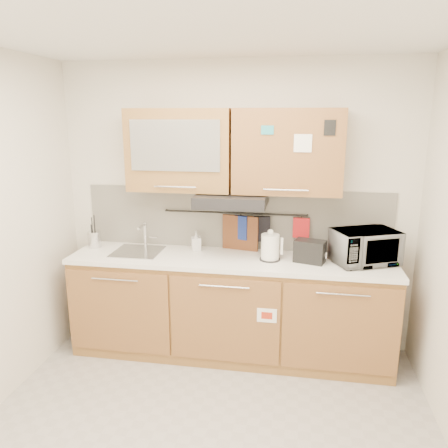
% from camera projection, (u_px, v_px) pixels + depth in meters
% --- Properties ---
extents(floor, '(3.20, 3.20, 0.00)m').
position_uv_depth(floor, '(202.00, 446.00, 2.88)').
color(floor, '#9E9993').
rests_on(floor, ground).
extents(ceiling, '(3.20, 3.20, 0.00)m').
position_uv_depth(ceiling, '(196.00, 20.00, 2.25)').
color(ceiling, white).
rests_on(ceiling, wall_back).
extents(wall_back, '(3.20, 0.00, 3.20)m').
position_uv_depth(wall_back, '(236.00, 208.00, 4.00)').
color(wall_back, silver).
rests_on(wall_back, ground).
extents(base_cabinet, '(2.80, 0.64, 0.88)m').
position_uv_depth(base_cabinet, '(230.00, 312.00, 3.92)').
color(base_cabinet, '#A77D3B').
rests_on(base_cabinet, floor).
extents(countertop, '(2.82, 0.62, 0.04)m').
position_uv_depth(countertop, '(230.00, 260.00, 3.80)').
color(countertop, white).
rests_on(countertop, base_cabinet).
extents(backsplash, '(2.80, 0.02, 0.56)m').
position_uv_depth(backsplash, '(235.00, 219.00, 4.01)').
color(backsplash, silver).
rests_on(backsplash, countertop).
extents(upper_cabinets, '(1.82, 0.37, 0.70)m').
position_uv_depth(upper_cabinets, '(232.00, 151.00, 3.70)').
color(upper_cabinets, '#A77D3B').
rests_on(upper_cabinets, wall_back).
extents(range_hood, '(0.60, 0.46, 0.10)m').
position_uv_depth(range_hood, '(232.00, 200.00, 3.73)').
color(range_hood, black).
rests_on(range_hood, upper_cabinets).
extents(sink, '(0.42, 0.40, 0.26)m').
position_uv_depth(sink, '(138.00, 251.00, 3.95)').
color(sink, silver).
rests_on(sink, countertop).
extents(utensil_rail, '(1.30, 0.02, 0.02)m').
position_uv_depth(utensil_rail, '(235.00, 213.00, 3.96)').
color(utensil_rail, black).
rests_on(utensil_rail, backsplash).
extents(utensil_crock, '(0.16, 0.16, 0.30)m').
position_uv_depth(utensil_crock, '(95.00, 239.00, 4.08)').
color(utensil_crock, silver).
rests_on(utensil_crock, countertop).
extents(kettle, '(0.20, 0.18, 0.27)m').
position_uv_depth(kettle, '(270.00, 248.00, 3.71)').
color(kettle, white).
rests_on(kettle, countertop).
extents(toaster, '(0.28, 0.21, 0.19)m').
position_uv_depth(toaster, '(310.00, 251.00, 3.66)').
color(toaster, black).
rests_on(toaster, countertop).
extents(microwave, '(0.61, 0.53, 0.28)m').
position_uv_depth(microwave, '(365.00, 247.00, 3.63)').
color(microwave, '#999999').
rests_on(microwave, countertop).
extents(soap_bottle, '(0.10, 0.11, 0.18)m').
position_uv_depth(soap_bottle, '(196.00, 241.00, 3.98)').
color(soap_bottle, '#999999').
rests_on(soap_bottle, countertop).
extents(cutting_board, '(0.34, 0.09, 0.42)m').
position_uv_depth(cutting_board, '(240.00, 238.00, 3.99)').
color(cutting_board, brown).
rests_on(cutting_board, utensil_rail).
extents(oven_mitt, '(0.14, 0.08, 0.22)m').
position_uv_depth(oven_mitt, '(241.00, 228.00, 3.97)').
color(oven_mitt, navy).
rests_on(oven_mitt, utensil_rail).
extents(dark_pouch, '(0.15, 0.07, 0.23)m').
position_uv_depth(dark_pouch, '(262.00, 229.00, 3.94)').
color(dark_pouch, black).
rests_on(dark_pouch, utensil_rail).
extents(pot_holder, '(0.15, 0.03, 0.18)m').
position_uv_depth(pot_holder, '(301.00, 228.00, 3.88)').
color(pot_holder, red).
rests_on(pot_holder, utensil_rail).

